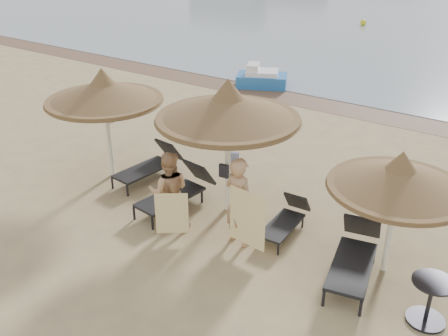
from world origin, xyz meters
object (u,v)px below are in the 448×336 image
(palapa_center, at_px, (228,108))
(pedal_boat, at_px, (261,78))
(lounger_near_left, at_px, (179,190))
(person_left, at_px, (169,186))
(palapa_right, at_px, (399,178))
(lounger_far_left, at_px, (151,164))
(lounger_far_right, at_px, (355,254))
(palapa_left, at_px, (104,92))
(person_right, at_px, (239,195))
(lounger_near_right, at_px, (286,219))
(side_table, at_px, (429,302))

(palapa_center, height_order, pedal_boat, palapa_center)
(lounger_near_left, relative_size, person_left, 1.02)
(person_left, bearing_deg, lounger_near_left, -97.94)
(palapa_right, distance_m, person_left, 4.56)
(lounger_far_left, distance_m, lounger_far_right, 5.85)
(palapa_left, distance_m, person_right, 4.60)
(pedal_boat, bearing_deg, lounger_far_right, -76.10)
(palapa_center, bearing_deg, palapa_left, -175.41)
(palapa_left, bearing_deg, pedal_boat, 95.10)
(lounger_far_left, bearing_deg, palapa_center, 1.28)
(lounger_far_left, height_order, lounger_near_right, lounger_far_left)
(palapa_center, bearing_deg, person_left, -113.50)
(lounger_far_left, bearing_deg, pedal_boat, 107.55)
(palapa_center, height_order, person_right, palapa_center)
(palapa_center, distance_m, lounger_near_left, 2.36)
(palapa_right, relative_size, person_right, 1.12)
(lounger_far_left, xyz_separation_m, person_right, (3.46, -1.19, 0.73))
(palapa_right, bearing_deg, lounger_far_right, -137.37)
(palapa_right, relative_size, side_table, 3.03)
(lounger_near_left, height_order, person_right, person_right)
(lounger_far_right, distance_m, pedal_boat, 12.01)
(lounger_far_right, relative_size, person_left, 1.05)
(palapa_left, xyz_separation_m, pedal_boat, (-0.81, 9.03, -1.95))
(side_table, bearing_deg, lounger_far_left, 169.53)
(lounger_near_left, xyz_separation_m, lounger_far_right, (4.30, -0.10, 0.01))
(lounger_near_right, relative_size, pedal_boat, 0.71)
(lounger_far_left, distance_m, lounger_near_right, 4.09)
(lounger_far_left, height_order, lounger_near_left, lounger_near_left)
(lounger_near_right, xyz_separation_m, side_table, (3.20, -1.07, 0.07))
(palapa_left, height_order, palapa_right, palapa_left)
(palapa_left, relative_size, lounger_far_right, 1.32)
(lounger_near_left, height_order, pedal_boat, same)
(lounger_far_right, bearing_deg, lounger_far_left, 160.61)
(lounger_far_left, bearing_deg, person_right, -12.93)
(lounger_far_left, relative_size, pedal_boat, 0.88)
(lounger_near_left, bearing_deg, side_table, 0.78)
(lounger_far_left, height_order, lounger_far_right, lounger_far_right)
(lounger_near_right, height_order, lounger_far_right, lounger_far_right)
(lounger_far_right, distance_m, side_table, 1.58)
(lounger_far_left, bearing_deg, lounger_near_right, 2.22)
(palapa_left, bearing_deg, lounger_far_left, 27.50)
(lounger_far_left, relative_size, side_table, 2.41)
(palapa_center, xyz_separation_m, lounger_near_left, (-1.03, -0.49, -2.07))
(palapa_center, distance_m, lounger_far_right, 3.91)
(side_table, bearing_deg, palapa_right, 137.00)
(lounger_far_left, xyz_separation_m, pedal_boat, (-1.74, 8.54, -0.05))
(person_left, bearing_deg, lounger_far_left, -74.22)
(palapa_left, distance_m, side_table, 8.48)
(lounger_near_left, bearing_deg, lounger_far_right, 5.74)
(palapa_right, distance_m, lounger_near_right, 2.74)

